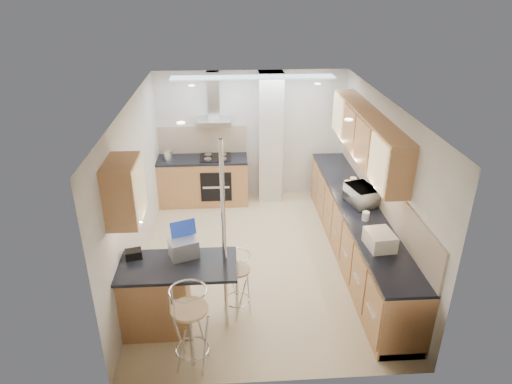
{
  "coord_description": "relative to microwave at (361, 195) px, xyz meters",
  "views": [
    {
      "loc": [
        -0.45,
        -6.03,
        4.06
      ],
      "look_at": [
        -0.05,
        0.2,
        1.08
      ],
      "focal_mm": 32.0,
      "sensor_mm": 36.0,
      "label": 1
    }
  ],
  "objects": [
    {
      "name": "ground",
      "position": [
        -1.53,
        -0.03,
        -1.06
      ],
      "size": [
        4.8,
        4.8,
        0.0
      ],
      "primitive_type": "plane",
      "color": "#D2B78C",
      "rests_on": "ground"
    },
    {
      "name": "jar_b",
      "position": [
        0.04,
        0.61,
        -0.06
      ],
      "size": [
        0.14,
        0.14,
        0.16
      ],
      "primitive_type": "cylinder",
      "rotation": [
        0.0,
        0.0,
        0.28
      ],
      "color": "silver",
      "rests_on": "right_counter"
    },
    {
      "name": "bag",
      "position": [
        -3.16,
        -1.3,
        -0.07
      ],
      "size": [
        0.23,
        0.19,
        0.11
      ],
      "primitive_type": "cube",
      "rotation": [
        0.0,
        0.0,
        0.24
      ],
      "color": "black",
      "rests_on": "peninsula"
    },
    {
      "name": "jar_c",
      "position": [
        -0.05,
        -0.16,
        -0.04
      ],
      "size": [
        0.18,
        0.18,
        0.2
      ],
      "primitive_type": "cylinder",
      "rotation": [
        0.0,
        0.0,
        -0.34
      ],
      "color": "#B7B392",
      "rests_on": "right_counter"
    },
    {
      "name": "jar_d",
      "position": [
        -0.07,
        -0.51,
        -0.08
      ],
      "size": [
        0.13,
        0.13,
        0.13
      ],
      "primitive_type": "cylinder",
      "rotation": [
        0.0,
        0.0,
        0.4
      ],
      "color": "silver",
      "rests_on": "right_counter"
    },
    {
      "name": "laptop",
      "position": [
        -2.56,
        -1.3,
        -0.01
      ],
      "size": [
        0.4,
        0.35,
        0.23
      ],
      "primitive_type": "cube",
      "rotation": [
        0.0,
        0.0,
        0.37
      ],
      "color": "#AAAEB2",
      "rests_on": "peninsula"
    },
    {
      "name": "bar_stool_end",
      "position": [
        -1.92,
        -1.26,
        -0.6
      ],
      "size": [
        0.51,
        0.51,
        0.92
      ],
      "primitive_type": null,
      "rotation": [
        0.0,
        0.0,
        1.07
      ],
      "color": "tan",
      "rests_on": "ground"
    },
    {
      "name": "back_counter",
      "position": [
        -2.48,
        2.07,
        -0.6
      ],
      "size": [
        1.7,
        0.63,
        0.92
      ],
      "color": "#A07040",
      "rests_on": "ground"
    },
    {
      "name": "room_shell",
      "position": [
        -1.2,
        0.35,
        0.48
      ],
      "size": [
        3.64,
        4.84,
        2.51
      ],
      "color": "silver",
      "rests_on": "ground"
    },
    {
      "name": "bread_bin",
      "position": [
        -0.09,
        -1.21,
        -0.04
      ],
      "size": [
        0.36,
        0.43,
        0.21
      ],
      "primitive_type": "cube",
      "rotation": [
        0.0,
        0.0,
        0.11
      ],
      "color": "silver",
      "rests_on": "right_counter"
    },
    {
      "name": "bar_stool_near",
      "position": [
        -2.45,
        -2.13,
        -0.53
      ],
      "size": [
        0.51,
        0.51,
        1.07
      ],
      "primitive_type": null,
      "rotation": [
        0.0,
        0.0,
        0.2
      ],
      "color": "tan",
      "rests_on": "ground"
    },
    {
      "name": "microwave",
      "position": [
        0.0,
        0.0,
        0.0
      ],
      "size": [
        0.47,
        0.59,
        0.28
      ],
      "primitive_type": "imported",
      "rotation": [
        0.0,
        0.0,
        1.84
      ],
      "color": "silver",
      "rests_on": "right_counter"
    },
    {
      "name": "kettle",
      "position": [
        -3.1,
        1.97,
        -0.04
      ],
      "size": [
        0.16,
        0.16,
        0.2
      ],
      "primitive_type": "cylinder",
      "color": "silver",
      "rests_on": "back_counter"
    },
    {
      "name": "peninsula",
      "position": [
        -2.65,
        -1.48,
        -0.59
      ],
      "size": [
        1.47,
        0.72,
        0.94
      ],
      "color": "#A07040",
      "rests_on": "ground"
    },
    {
      "name": "jar_a",
      "position": [
        -0.1,
        0.42,
        -0.05
      ],
      "size": [
        0.14,
        0.14,
        0.19
      ],
      "primitive_type": "cylinder",
      "rotation": [
        0.0,
        0.0,
        -0.22
      ],
      "color": "silver",
      "rests_on": "right_counter"
    },
    {
      "name": "right_counter",
      "position": [
        -0.03,
        -0.03,
        -0.6
      ],
      "size": [
        0.63,
        4.4,
        0.92
      ],
      "color": "#A07040",
      "rests_on": "ground"
    }
  ]
}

